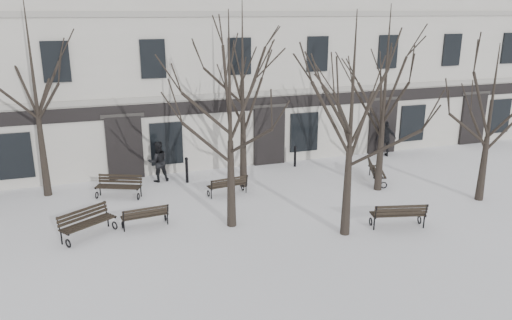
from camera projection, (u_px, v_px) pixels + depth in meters
name	position (u px, v px, depth m)	size (l,w,h in m)	color
ground	(253.00, 239.00, 16.96)	(100.00, 100.00, 0.00)	white
building	(177.00, 47.00, 27.12)	(40.40, 10.20, 11.40)	beige
tree_1	(230.00, 97.00, 16.66)	(5.25, 5.25, 7.50)	black
tree_2	(352.00, 100.00, 16.00)	(5.25, 5.25, 7.50)	black
tree_3	(492.00, 105.00, 19.35)	(4.40, 4.40, 6.29)	black
tree_4	(33.00, 74.00, 19.52)	(5.66, 5.66, 8.08)	black
tree_5	(243.00, 74.00, 20.61)	(5.54, 5.54, 7.91)	black
tree_6	(386.00, 78.00, 20.23)	(5.40, 5.40, 7.72)	black
bench_0	(87.00, 222.00, 17.01)	(1.96, 1.59, 0.96)	black
bench_1	(145.00, 215.00, 17.76)	(1.69, 0.75, 0.83)	black
bench_2	(399.00, 214.00, 17.69)	(2.01, 1.13, 0.97)	black
bench_3	(119.00, 186.00, 20.61)	(1.93, 1.35, 0.93)	black
bench_4	(228.00, 185.00, 20.84)	(1.73, 0.83, 0.84)	black
bench_5	(375.00, 171.00, 22.48)	(1.36, 1.96, 0.94)	black
bollard_a	(187.00, 169.00, 22.33)	(0.15, 0.15, 1.19)	black
bollard_b	(295.00, 155.00, 24.64)	(0.14, 0.14, 1.07)	black
pedestrian_b	(159.00, 181.00, 22.68)	(0.90, 0.70, 1.86)	black
pedestrian_c	(385.00, 156.00, 26.58)	(1.10, 0.46, 1.88)	black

